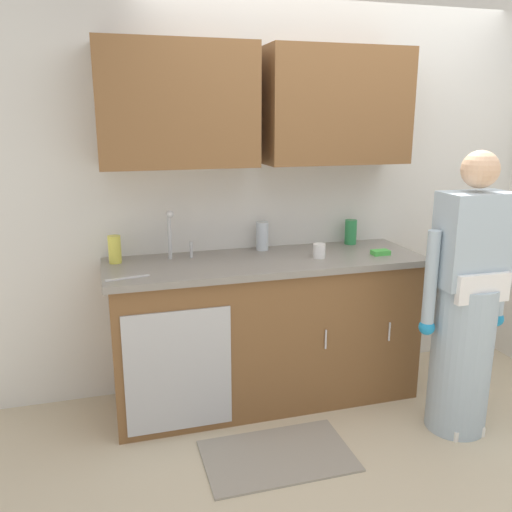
{
  "coord_description": "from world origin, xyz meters",
  "views": [
    {
      "loc": [
        -1.5,
        -2.36,
        1.78
      ],
      "look_at": [
        -0.65,
        0.55,
        1.0
      ],
      "focal_mm": 37.71,
      "sensor_mm": 36.0,
      "label": 1
    }
  ],
  "objects_px": {
    "bottle_soap": "(262,236)",
    "knife_on_counter": "(127,278)",
    "cup_by_sink": "(319,251)",
    "person_at_sink": "(465,317)",
    "sponge": "(380,252)",
    "bottle_dish_liquid": "(115,249)",
    "sink": "(180,267)",
    "bottle_water_short": "(351,232)"
  },
  "relations": [
    {
      "from": "sponge",
      "to": "bottle_dish_liquid",
      "type": "bearing_deg",
      "value": 170.62
    },
    {
      "from": "bottle_soap",
      "to": "bottle_water_short",
      "type": "bearing_deg",
      "value": -0.3
    },
    {
      "from": "sponge",
      "to": "knife_on_counter",
      "type": "bearing_deg",
      "value": -177.07
    },
    {
      "from": "sponge",
      "to": "bottle_water_short",
      "type": "bearing_deg",
      "value": 98.61
    },
    {
      "from": "cup_by_sink",
      "to": "person_at_sink",
      "type": "bearing_deg",
      "value": -41.95
    },
    {
      "from": "bottle_soap",
      "to": "knife_on_counter",
      "type": "xyz_separation_m",
      "value": [
        -0.89,
        -0.41,
        -0.09
      ]
    },
    {
      "from": "sink",
      "to": "bottle_soap",
      "type": "xyz_separation_m",
      "value": [
        0.57,
        0.21,
        0.11
      ]
    },
    {
      "from": "knife_on_counter",
      "to": "bottle_water_short",
      "type": "bearing_deg",
      "value": -175.47
    },
    {
      "from": "bottle_water_short",
      "to": "bottle_dish_liquid",
      "type": "bearing_deg",
      "value": -177.73
    },
    {
      "from": "sink",
      "to": "knife_on_counter",
      "type": "distance_m",
      "value": 0.38
    },
    {
      "from": "bottle_dish_liquid",
      "to": "cup_by_sink",
      "type": "xyz_separation_m",
      "value": [
        1.22,
        -0.22,
        -0.04
      ]
    },
    {
      "from": "cup_by_sink",
      "to": "bottle_dish_liquid",
      "type": "bearing_deg",
      "value": 169.55
    },
    {
      "from": "cup_by_sink",
      "to": "sponge",
      "type": "height_order",
      "value": "cup_by_sink"
    },
    {
      "from": "knife_on_counter",
      "to": "sponge",
      "type": "xyz_separation_m",
      "value": [
        1.57,
        0.08,
        0.01
      ]
    },
    {
      "from": "person_at_sink",
      "to": "bottle_soap",
      "type": "distance_m",
      "value": 1.32
    },
    {
      "from": "bottle_water_short",
      "to": "bottle_soap",
      "type": "relative_size",
      "value": 0.9
    },
    {
      "from": "person_at_sink",
      "to": "cup_by_sink",
      "type": "distance_m",
      "value": 0.92
    },
    {
      "from": "person_at_sink",
      "to": "bottle_soap",
      "type": "xyz_separation_m",
      "value": [
        -0.93,
        0.88,
        0.34
      ]
    },
    {
      "from": "sink",
      "to": "knife_on_counter",
      "type": "height_order",
      "value": "sink"
    },
    {
      "from": "sponge",
      "to": "bottle_soap",
      "type": "bearing_deg",
      "value": 153.98
    },
    {
      "from": "sink",
      "to": "bottle_dish_liquid",
      "type": "height_order",
      "value": "sink"
    },
    {
      "from": "person_at_sink",
      "to": "sponge",
      "type": "relative_size",
      "value": 14.73
    },
    {
      "from": "cup_by_sink",
      "to": "sponge",
      "type": "distance_m",
      "value": 0.4
    },
    {
      "from": "bottle_dish_liquid",
      "to": "knife_on_counter",
      "type": "xyz_separation_m",
      "value": [
        0.05,
        -0.35,
        -0.08
      ]
    },
    {
      "from": "sink",
      "to": "sponge",
      "type": "relative_size",
      "value": 4.55
    },
    {
      "from": "cup_by_sink",
      "to": "sponge",
      "type": "xyz_separation_m",
      "value": [
        0.4,
        -0.04,
        -0.03
      ]
    },
    {
      "from": "bottle_soap",
      "to": "sponge",
      "type": "relative_size",
      "value": 1.69
    },
    {
      "from": "bottle_dish_liquid",
      "to": "cup_by_sink",
      "type": "relative_size",
      "value": 1.89
    },
    {
      "from": "sink",
      "to": "sponge",
      "type": "xyz_separation_m",
      "value": [
        1.25,
        -0.12,
        0.03
      ]
    },
    {
      "from": "bottle_dish_liquid",
      "to": "bottle_soap",
      "type": "xyz_separation_m",
      "value": [
        0.94,
        0.07,
        0.01
      ]
    },
    {
      "from": "bottle_dish_liquid",
      "to": "knife_on_counter",
      "type": "height_order",
      "value": "bottle_dish_liquid"
    },
    {
      "from": "sink",
      "to": "knife_on_counter",
      "type": "bearing_deg",
      "value": -147.16
    },
    {
      "from": "person_at_sink",
      "to": "cup_by_sink",
      "type": "xyz_separation_m",
      "value": [
        -0.65,
        0.59,
        0.29
      ]
    },
    {
      "from": "person_at_sink",
      "to": "knife_on_counter",
      "type": "height_order",
      "value": "person_at_sink"
    },
    {
      "from": "person_at_sink",
      "to": "sponge",
      "type": "xyz_separation_m",
      "value": [
        -0.25,
        0.54,
        0.26
      ]
    },
    {
      "from": "person_at_sink",
      "to": "knife_on_counter",
      "type": "xyz_separation_m",
      "value": [
        -1.82,
        0.46,
        0.25
      ]
    },
    {
      "from": "sink",
      "to": "bottle_water_short",
      "type": "bearing_deg",
      "value": 9.72
    },
    {
      "from": "person_at_sink",
      "to": "sink",
      "type": "bearing_deg",
      "value": 156.11
    },
    {
      "from": "bottle_dish_liquid",
      "to": "bottle_soap",
      "type": "height_order",
      "value": "bottle_soap"
    },
    {
      "from": "bottle_soap",
      "to": "knife_on_counter",
      "type": "height_order",
      "value": "bottle_soap"
    },
    {
      "from": "cup_by_sink",
      "to": "knife_on_counter",
      "type": "xyz_separation_m",
      "value": [
        -1.17,
        -0.12,
        -0.04
      ]
    },
    {
      "from": "bottle_soap",
      "to": "sponge",
      "type": "distance_m",
      "value": 0.76
    }
  ]
}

